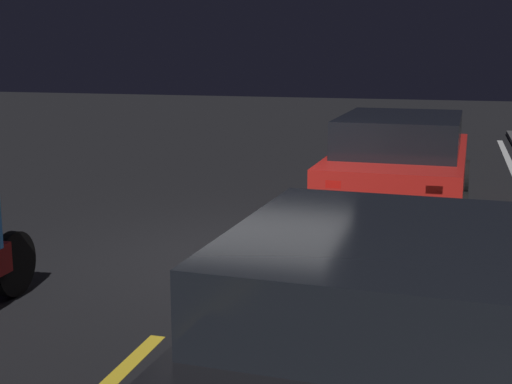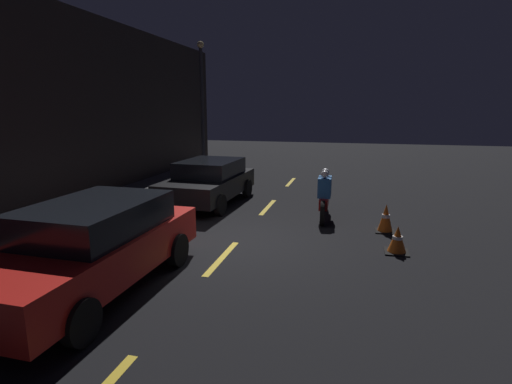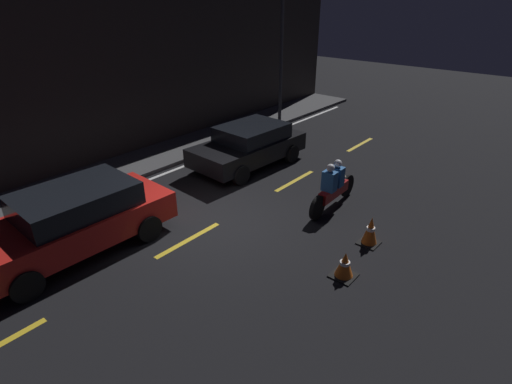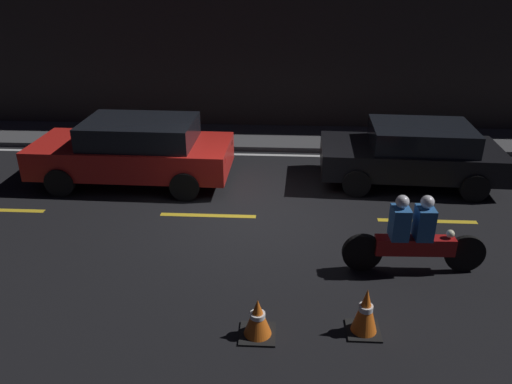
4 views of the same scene
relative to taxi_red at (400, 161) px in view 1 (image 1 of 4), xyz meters
name	(u,v)px [view 1 (image 1 of 4)]	position (x,y,z in m)	size (l,w,h in m)	color
ground_plane	(240,258)	(2.94, -1.67, -0.81)	(56.00, 56.00, 0.00)	black
lane_dash_a	(354,148)	(-7.06, -1.67, -0.81)	(2.00, 0.14, 0.01)	gold
lane_dash_b	(322,179)	(-2.56, -1.67, -0.81)	(2.00, 0.14, 0.01)	gold
lane_dash_c	(261,237)	(1.94, -1.67, -0.81)	(2.00, 0.14, 0.01)	gold
taxi_red	(400,161)	(0.00, 0.00, 0.00)	(4.61, 2.11, 1.53)	red
van_black	(375,322)	(6.49, 0.33, -0.06)	(4.19, 2.17, 1.42)	black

